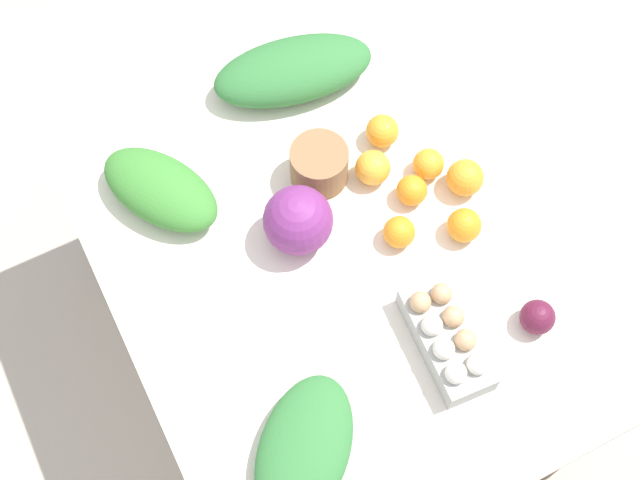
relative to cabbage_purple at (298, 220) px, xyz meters
name	(u,v)px	position (x,y,z in m)	size (l,w,h in m)	color
ground_plane	(320,355)	(0.04, 0.03, -0.81)	(8.00, 8.00, 0.00)	#B2A899
dining_table	(320,264)	(0.04, 0.03, -0.17)	(1.22, 0.88, 0.74)	silver
cabbage_purple	(298,220)	(0.00, 0.00, 0.00)	(0.14, 0.14, 0.14)	#7A2D75
egg_carton	(447,338)	(0.34, 0.15, -0.03)	(0.25, 0.12, 0.09)	#A8A8A3
paper_bag	(319,165)	(-0.11, 0.10, -0.02)	(0.12, 0.12, 0.09)	olive
greens_bunch_scallion	(160,189)	(-0.21, -0.22, -0.03)	(0.28, 0.15, 0.09)	#3D8433
greens_bunch_chard	(304,449)	(0.41, -0.19, -0.04)	(0.29, 0.17, 0.07)	#337538
greens_bunch_dandelion	(293,70)	(-0.35, 0.16, -0.02)	(0.36, 0.17, 0.10)	#337538
beet_root	(537,317)	(0.39, 0.33, -0.04)	(0.07, 0.07, 0.07)	#5B1933
orange_0	(399,232)	(0.10, 0.18, -0.04)	(0.07, 0.07, 0.07)	orange
orange_1	(428,164)	(-0.01, 0.31, -0.04)	(0.07, 0.07, 0.07)	orange
orange_2	(464,225)	(0.15, 0.31, -0.04)	(0.07, 0.07, 0.07)	orange
orange_3	(382,131)	(-0.13, 0.27, -0.04)	(0.07, 0.07, 0.07)	orange
orange_4	(465,178)	(0.06, 0.36, -0.03)	(0.08, 0.08, 0.08)	orange
orange_5	(373,168)	(-0.06, 0.20, -0.03)	(0.08, 0.08, 0.08)	#F9A833
orange_6	(412,190)	(0.03, 0.25, -0.04)	(0.07, 0.07, 0.07)	orange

